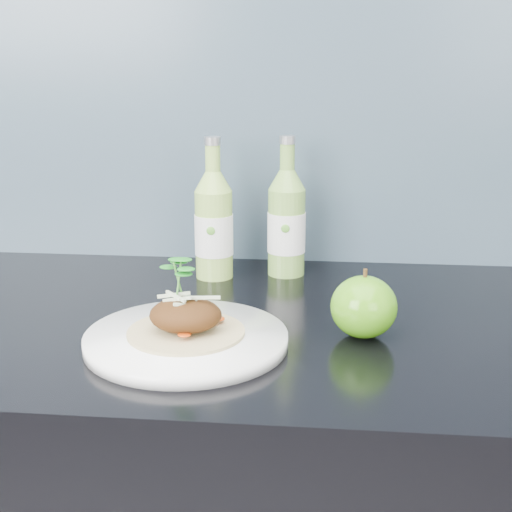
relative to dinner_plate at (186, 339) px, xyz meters
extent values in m
cube|color=#6D90AB|center=(0.05, 0.40, 0.34)|extent=(4.00, 0.02, 0.70)
cylinder|color=white|center=(0.00, 0.00, 0.00)|extent=(0.32, 0.32, 0.02)
cylinder|color=tan|center=(0.00, 0.00, 0.01)|extent=(0.14, 0.14, 0.00)
ellipsoid|color=#4B280E|center=(0.00, 0.00, 0.03)|extent=(0.09, 0.08, 0.04)
ellipsoid|color=#488F0F|center=(0.22, 0.05, 0.03)|extent=(0.09, 0.09, 0.08)
cylinder|color=#472D14|center=(0.22, 0.05, 0.07)|extent=(0.01, 0.00, 0.01)
cylinder|color=#98C652|center=(-0.01, 0.28, 0.06)|extent=(0.07, 0.07, 0.14)
cone|color=#98C652|center=(-0.01, 0.28, 0.15)|extent=(0.06, 0.06, 0.03)
cylinder|color=#98C652|center=(-0.01, 0.28, 0.18)|extent=(0.02, 0.02, 0.04)
cylinder|color=silver|center=(-0.01, 0.28, 0.21)|extent=(0.03, 0.03, 0.01)
cylinder|color=white|center=(-0.01, 0.28, 0.06)|extent=(0.07, 0.07, 0.06)
ellipsoid|color=#59A533|center=(-0.01, 0.25, 0.08)|extent=(0.01, 0.00, 0.01)
cylinder|color=#7CAF49|center=(0.10, 0.31, 0.06)|extent=(0.07, 0.07, 0.14)
cone|color=#7CAF49|center=(0.10, 0.31, 0.15)|extent=(0.06, 0.06, 0.03)
cylinder|color=#7CAF49|center=(0.10, 0.31, 0.18)|extent=(0.02, 0.02, 0.04)
cylinder|color=silver|center=(0.10, 0.31, 0.21)|extent=(0.03, 0.03, 0.01)
cylinder|color=white|center=(0.10, 0.31, 0.06)|extent=(0.07, 0.07, 0.06)
ellipsoid|color=#59A533|center=(0.10, 0.28, 0.08)|extent=(0.01, 0.00, 0.01)
camera|label=1|loc=(0.17, -0.80, 0.34)|focal=50.00mm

